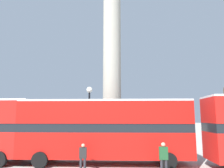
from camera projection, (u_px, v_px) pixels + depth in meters
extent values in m
plane|color=#ADA89E|center=(112.00, 152.00, 19.88)|extent=(200.00, 200.00, 0.00)
cube|color=#A39E8E|center=(112.00, 147.00, 19.94)|extent=(4.65, 4.65, 0.92)
cube|color=#A39E8E|center=(112.00, 136.00, 20.08)|extent=(3.35, 3.35, 0.92)
cylinder|color=#A39E8E|center=(112.00, 52.00, 21.27)|extent=(1.73, 1.73, 15.12)
cube|color=#B7140F|center=(105.00, 144.00, 14.88)|extent=(11.60, 3.49, 1.68)
cube|color=black|center=(105.00, 127.00, 15.04)|extent=(11.60, 3.44, 0.55)
cube|color=#B7140F|center=(105.00, 113.00, 15.19)|extent=(11.60, 3.49, 1.46)
cube|color=silver|center=(105.00, 101.00, 15.31)|extent=(11.60, 3.49, 0.12)
cylinder|color=black|center=(161.00, 154.00, 15.86)|extent=(1.02, 0.38, 1.00)
cylinder|color=black|center=(169.00, 161.00, 13.32)|extent=(1.02, 0.38, 1.00)
cylinder|color=black|center=(53.00, 153.00, 16.19)|extent=(1.02, 0.38, 1.00)
cylinder|color=black|center=(40.00, 160.00, 13.65)|extent=(1.02, 0.38, 1.00)
cylinder|color=black|center=(20.00, 153.00, 16.39)|extent=(1.01, 0.33, 1.00)
cylinder|color=brown|center=(220.00, 112.00, 24.09)|extent=(0.20, 0.20, 1.17)
cylinder|color=brown|center=(224.00, 112.00, 23.56)|extent=(0.20, 0.20, 1.17)
cylinder|color=black|center=(88.00, 156.00, 16.83)|extent=(0.31, 0.31, 0.40)
cylinder|color=black|center=(89.00, 125.00, 17.18)|extent=(0.14, 0.14, 5.09)
sphere|color=white|center=(89.00, 90.00, 17.59)|extent=(0.47, 0.47, 0.47)
cylinder|color=#28282D|center=(166.00, 168.00, 11.81)|extent=(0.14, 0.14, 0.86)
cylinder|color=#28282D|center=(162.00, 168.00, 11.81)|extent=(0.14, 0.14, 0.86)
cube|color=#1E4C28|center=(163.00, 153.00, 11.93)|extent=(0.49, 0.25, 0.68)
sphere|color=tan|center=(163.00, 145.00, 12.00)|extent=(0.23, 0.23, 0.23)
cylinder|color=#28282D|center=(81.00, 165.00, 12.59)|extent=(0.14, 0.14, 0.78)
cylinder|color=#28282D|center=(85.00, 165.00, 12.59)|extent=(0.14, 0.14, 0.78)
cube|color=black|center=(83.00, 153.00, 12.70)|extent=(0.44, 0.23, 0.62)
sphere|color=tan|center=(83.00, 145.00, 12.76)|extent=(0.21, 0.21, 0.21)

